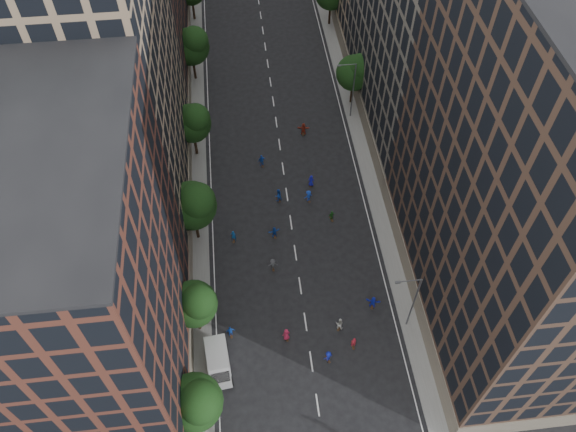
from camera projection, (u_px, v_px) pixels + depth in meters
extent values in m
plane|color=black|center=(280.00, 147.00, 76.16)|extent=(240.00, 240.00, 0.00)
cube|color=slate|center=(191.00, 116.00, 79.88)|extent=(4.00, 105.00, 0.15)
cube|color=slate|center=(357.00, 104.00, 81.55)|extent=(4.00, 105.00, 0.15)
cube|color=#50281E|center=(81.00, 286.00, 45.23)|extent=(14.00, 22.00, 30.00)
cube|color=#8E765D|center=(102.00, 79.00, 58.42)|extent=(14.00, 26.00, 34.00)
cube|color=#442F24|center=(528.00, 185.00, 47.97)|extent=(14.00, 30.00, 36.00)
cube|color=#5D574D|center=(433.00, 12.00, 66.97)|extent=(14.00, 28.00, 33.00)
cylinder|color=black|center=(199.00, 416.00, 51.70)|extent=(0.36, 0.36, 3.96)
sphere|color=black|center=(194.00, 402.00, 48.87)|extent=(5.20, 5.20, 5.20)
sphere|color=black|center=(200.00, 402.00, 47.57)|extent=(3.90, 3.90, 3.90)
cylinder|color=black|center=(198.00, 320.00, 57.95)|extent=(0.36, 0.36, 3.70)
sphere|color=black|center=(194.00, 304.00, 55.31)|extent=(4.80, 4.80, 4.80)
sphere|color=black|center=(198.00, 301.00, 54.11)|extent=(3.60, 3.60, 3.60)
cylinder|color=black|center=(196.00, 227.00, 65.12)|extent=(0.36, 0.36, 4.22)
sphere|color=black|center=(192.00, 206.00, 62.10)|extent=(5.60, 5.60, 5.60)
sphere|color=black|center=(197.00, 201.00, 60.71)|extent=(4.20, 4.20, 4.20)
cylinder|color=black|center=(195.00, 143.00, 73.87)|extent=(0.36, 0.36, 3.87)
sphere|color=black|center=(192.00, 123.00, 71.10)|extent=(5.00, 5.00, 5.00)
sphere|color=black|center=(195.00, 118.00, 69.85)|extent=(3.75, 3.75, 3.75)
cylinder|color=black|center=(194.00, 68.00, 83.64)|extent=(0.36, 0.36, 4.05)
sphere|color=black|center=(191.00, 47.00, 80.74)|extent=(5.40, 5.40, 5.40)
sphere|color=black|center=(194.00, 40.00, 79.40)|extent=(4.05, 4.05, 4.05)
cylinder|color=black|center=(193.00, 9.00, 93.58)|extent=(0.36, 0.36, 3.78)
cylinder|color=black|center=(352.00, 92.00, 80.39)|extent=(0.36, 0.36, 3.74)
sphere|color=black|center=(354.00, 73.00, 77.72)|extent=(5.00, 5.00, 5.00)
sphere|color=black|center=(360.00, 67.00, 76.47)|extent=(3.75, 3.75, 3.75)
cylinder|color=black|center=(330.00, 14.00, 92.60)|extent=(0.36, 0.36, 3.96)
cylinder|color=#595B60|center=(413.00, 303.00, 56.14)|extent=(0.18, 0.18, 9.00)
cylinder|color=#595B60|center=(409.00, 281.00, 52.53)|extent=(2.40, 0.12, 0.12)
cube|color=#595B60|center=(398.00, 282.00, 52.49)|extent=(0.50, 0.22, 0.15)
cylinder|color=#595B60|center=(353.00, 91.00, 76.44)|extent=(0.18, 0.18, 9.00)
cylinder|color=#595B60|center=(347.00, 65.00, 72.82)|extent=(2.40, 0.12, 0.12)
cube|color=#595B60|center=(339.00, 66.00, 72.78)|extent=(0.50, 0.22, 0.15)
cube|color=#B2B1B4|center=(217.00, 357.00, 55.87)|extent=(2.47, 3.82, 2.22)
cube|color=#B2B1B4|center=(221.00, 379.00, 54.84)|extent=(2.17, 1.81, 1.41)
cube|color=black|center=(220.00, 377.00, 54.33)|extent=(1.94, 1.48, 0.10)
cylinder|color=black|center=(212.00, 387.00, 55.06)|extent=(0.33, 0.79, 0.77)
cylinder|color=black|center=(232.00, 383.00, 55.32)|extent=(0.33, 0.79, 0.77)
cylinder|color=black|center=(207.00, 350.00, 57.44)|extent=(0.33, 0.79, 0.77)
cylinder|color=black|center=(226.00, 346.00, 57.70)|extent=(0.33, 0.79, 0.77)
imported|color=#1521B0|center=(328.00, 357.00, 56.61)|extent=(1.12, 0.90, 1.52)
imported|color=#1545B0|center=(230.00, 331.00, 58.29)|extent=(0.98, 0.52, 1.60)
imported|color=#1624BA|center=(373.00, 302.00, 60.37)|extent=(1.66, 0.97, 1.70)
imported|color=#A41B3A|center=(286.00, 334.00, 58.01)|extent=(0.95, 0.73, 1.72)
imported|color=#A91C2B|center=(354.00, 343.00, 57.51)|extent=(0.60, 0.41, 1.61)
imported|color=beige|center=(339.00, 324.00, 58.77)|extent=(1.03, 0.94, 1.73)
imported|color=#3E3F43|center=(273.00, 264.00, 63.41)|extent=(1.07, 0.64, 1.64)
imported|color=#1B5B1C|center=(332.00, 216.00, 67.85)|extent=(0.95, 0.57, 1.51)
imported|color=#143EA2|center=(274.00, 232.00, 66.28)|extent=(1.49, 0.79, 1.54)
imported|color=#1517AD|center=(311.00, 181.00, 71.24)|extent=(0.94, 0.76, 1.66)
imported|color=#124897|center=(233.00, 236.00, 65.83)|extent=(0.70, 0.53, 1.73)
imported|color=#143FAA|center=(278.00, 195.00, 69.58)|extent=(1.13, 1.03, 1.89)
imported|color=#1538AF|center=(308.00, 196.00, 69.66)|extent=(1.24, 0.97, 1.68)
imported|color=#1542B1|center=(262.00, 161.00, 73.33)|extent=(1.15, 0.78, 1.81)
imported|color=#9D2B1A|center=(303.00, 129.00, 77.01)|extent=(1.75, 0.75, 1.83)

